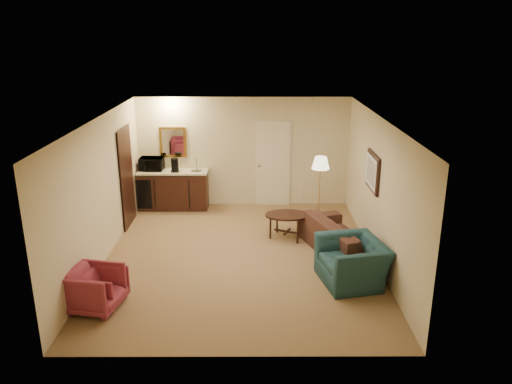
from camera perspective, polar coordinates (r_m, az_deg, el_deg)
ground at (r=9.45m, az=-1.78°, el=-7.43°), size 6.00×6.00×0.00m
room_walls at (r=9.60m, az=-2.34°, el=3.88°), size 5.02×6.01×2.61m
wetbar_cabinet at (r=11.97m, az=-9.38°, el=0.28°), size 1.64×0.58×0.92m
sofa at (r=9.50m, az=10.09°, el=-4.65°), size 1.38×2.37×0.89m
teal_armchair at (r=8.53m, az=10.98°, el=-7.09°), size 0.95×1.25×0.98m
rose_chair_near at (r=8.03m, az=-17.95°, el=-10.31°), size 0.80×0.83×0.74m
rose_chair_far at (r=8.16m, az=-17.02°, el=-10.23°), size 0.66×0.69×0.62m
coffee_table at (r=10.20m, az=3.58°, el=-3.89°), size 1.07×0.93×0.52m
floor_lamp at (r=11.07m, az=7.28°, el=0.38°), size 0.39×0.39×1.46m
waste_bin at (r=11.91m, az=-6.27°, el=-1.16°), size 0.35×0.35×0.33m
microwave at (r=11.95m, az=-11.85°, el=3.33°), size 0.56×0.33×0.37m
coffee_maker at (r=11.71m, az=-9.26°, el=3.05°), size 0.21×0.21×0.32m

